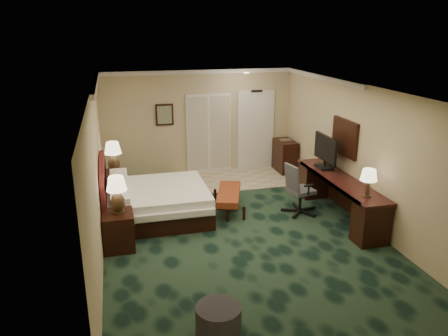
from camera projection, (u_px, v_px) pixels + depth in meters
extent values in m
cube|color=black|center=(238.00, 231.00, 8.39)|extent=(5.00, 7.50, 0.00)
cube|color=white|center=(239.00, 89.00, 7.55)|extent=(5.00, 7.50, 0.00)
cube|color=#D6BD84|center=(199.00, 122.00, 11.43)|extent=(5.00, 0.00, 2.70)
cube|color=#D6BD84|center=(339.00, 269.00, 4.51)|extent=(5.00, 0.00, 2.70)
cube|color=#D6BD84|center=(97.00, 175.00, 7.38)|extent=(0.00, 7.50, 2.70)
cube|color=#D6BD84|center=(361.00, 154.00, 8.55)|extent=(0.00, 7.50, 2.70)
cube|color=tan|center=(241.00, 178.00, 11.27)|extent=(3.20, 1.70, 0.01)
cube|color=white|center=(255.00, 130.00, 11.85)|extent=(1.02, 0.06, 2.18)
cube|color=beige|center=(209.00, 133.00, 11.54)|extent=(1.20, 0.06, 2.10)
cube|color=#4F6F5F|center=(164.00, 115.00, 11.10)|extent=(0.45, 0.06, 0.55)
cube|color=white|center=(345.00, 137.00, 9.04)|extent=(0.05, 0.95, 0.75)
cube|color=white|center=(158.00, 202.00, 8.91)|extent=(1.99, 1.85, 0.63)
cube|color=black|center=(119.00, 231.00, 7.65)|extent=(0.53, 0.60, 0.66)
cube|color=black|center=(115.00, 184.00, 9.96)|extent=(0.49, 0.56, 0.61)
cube|color=maroon|center=(229.00, 201.00, 9.25)|extent=(0.83, 1.37, 0.44)
cylinder|color=#2D2D33|center=(219.00, 321.00, 5.48)|extent=(0.77, 0.77, 0.42)
cube|color=black|center=(339.00, 198.00, 8.89)|extent=(0.62, 2.86, 0.83)
cube|color=black|center=(325.00, 152.00, 9.31)|extent=(0.08, 0.93, 0.72)
cube|color=black|center=(285.00, 156.00, 11.73)|extent=(0.45, 0.81, 0.85)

